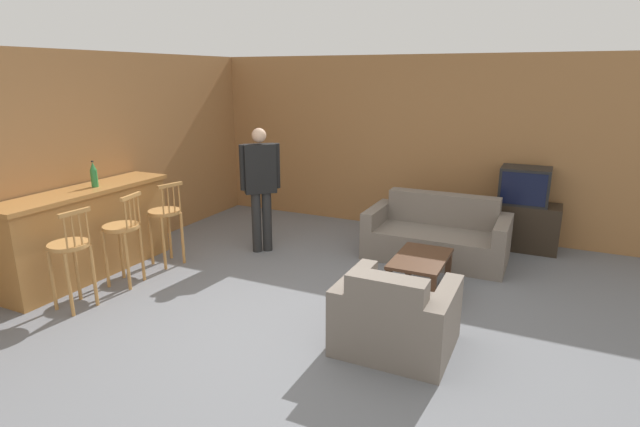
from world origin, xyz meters
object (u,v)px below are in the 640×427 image
(bar_chair_near, at_px, (71,254))
(tv_unit, at_px, (520,226))
(bar_chair_far, at_px, (166,219))
(tv, at_px, (525,186))
(bar_chair_mid, at_px, (123,235))
(coffee_table, at_px, (420,263))
(armchair_near, at_px, (395,319))
(couch_far, at_px, (437,237))
(bottle, at_px, (94,175))
(person_by_window, at_px, (261,183))

(bar_chair_near, distance_m, tv_unit, 5.57)
(bar_chair_far, height_order, tv, tv)
(bar_chair_mid, xyz_separation_m, tv, (3.95, 3.23, 0.29))
(bar_chair_near, bearing_deg, coffee_table, 30.59)
(bar_chair_far, xyz_separation_m, tv_unit, (3.95, 2.54, -0.27))
(armchair_near, bearing_deg, couch_far, 94.20)
(bar_chair_near, height_order, bottle, bottle)
(armchair_near, bearing_deg, bar_chair_near, -168.67)
(armchair_near, xyz_separation_m, tv_unit, (0.77, 3.27, 0.03))
(tv_unit, bearing_deg, bottle, -146.03)
(tv_unit, bearing_deg, bar_chair_far, -147.24)
(couch_far, height_order, person_by_window, person_by_window)
(couch_far, distance_m, armchair_near, 2.42)
(bar_chair_near, bearing_deg, person_by_window, 70.44)
(coffee_table, relative_size, bottle, 2.79)
(bottle, relative_size, person_by_window, 0.19)
(bar_chair_mid, xyz_separation_m, coffee_table, (3.10, 1.15, -0.23))
(bar_chair_mid, distance_m, tv, 5.11)
(tv_unit, distance_m, bottle, 5.52)
(tv_unit, bearing_deg, bar_chair_mid, -140.74)
(bar_chair_near, xyz_separation_m, couch_far, (3.01, 3.05, -0.31))
(bar_chair_far, bearing_deg, armchair_near, -12.87)
(bar_chair_mid, height_order, tv, tv)
(tv_unit, xyz_separation_m, tv, (-0.00, -0.00, 0.56))
(tv, bearing_deg, couch_far, -137.78)
(armchair_near, bearing_deg, person_by_window, 145.10)
(bar_chair_mid, bearing_deg, person_by_window, 63.22)
(couch_far, height_order, tv_unit, couch_far)
(bottle, bearing_deg, bar_chair_mid, -18.28)
(bar_chair_mid, relative_size, armchair_near, 1.10)
(bar_chair_near, relative_size, tv, 1.69)
(tv_unit, bearing_deg, bar_chair_near, -135.32)
(bottle, distance_m, person_by_window, 2.00)
(coffee_table, xyz_separation_m, tv, (0.86, 2.08, 0.52))
(bar_chair_mid, relative_size, person_by_window, 0.64)
(bar_chair_mid, xyz_separation_m, armchair_near, (3.18, -0.04, -0.31))
(coffee_table, bearing_deg, armchair_near, -85.89)
(tv_unit, relative_size, tv, 1.58)
(couch_far, bearing_deg, armchair_near, -85.80)
(tv_unit, height_order, tv, tv)
(armchair_near, xyz_separation_m, tv, (0.77, 3.27, 0.60))
(coffee_table, bearing_deg, person_by_window, 168.61)
(coffee_table, bearing_deg, bottle, -165.22)
(armchair_near, bearing_deg, tv_unit, 76.74)
(tv_unit, distance_m, person_by_window, 3.59)
(bar_chair_near, distance_m, bar_chair_mid, 0.68)
(bar_chair_mid, bearing_deg, coffee_table, 20.42)
(armchair_near, relative_size, coffee_table, 1.13)
(bar_chair_far, xyz_separation_m, armchair_near, (3.18, -0.73, -0.31))
(bar_chair_far, bearing_deg, bar_chair_mid, -89.99)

